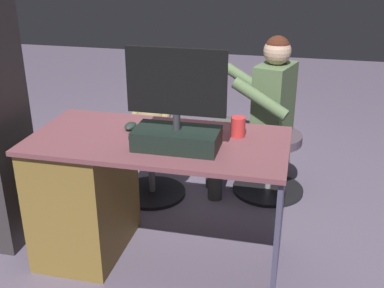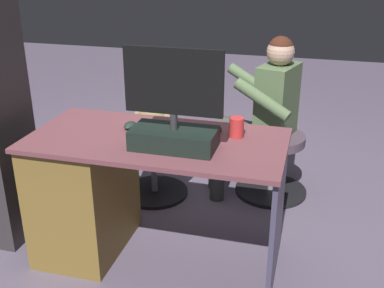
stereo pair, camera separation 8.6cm
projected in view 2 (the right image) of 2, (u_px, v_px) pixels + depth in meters
ground_plane at (181, 217)px, 3.09m from camera, size 10.00×10.00×0.00m
desk at (100, 188)px, 2.64m from camera, size 1.33×0.66×0.73m
monitor at (174, 120)px, 2.26m from camera, size 0.48×0.22×0.49m
keyboard at (180, 130)px, 2.50m from camera, size 0.42×0.14×0.02m
computer_mouse at (130, 125)px, 2.54m from camera, size 0.06×0.10×0.04m
cup at (237, 127)px, 2.42m from camera, size 0.07×0.07×0.10m
tv_remote at (134, 132)px, 2.48m from camera, size 0.06×0.15×0.02m
office_chair_teddy at (154, 160)px, 3.29m from camera, size 0.47×0.47×0.44m
teddy_bear at (153, 111)px, 3.16m from camera, size 0.27×0.27×0.39m
visitor_chair at (273, 159)px, 3.31m from camera, size 0.51×0.51×0.44m
person at (263, 106)px, 3.16m from camera, size 0.59×0.56×1.11m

